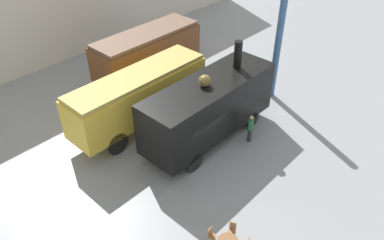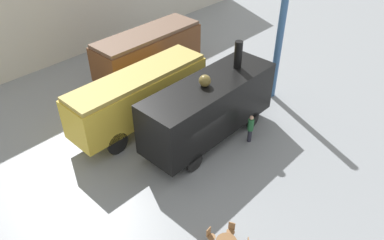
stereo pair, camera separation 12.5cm
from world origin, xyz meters
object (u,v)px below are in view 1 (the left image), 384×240
steam_locomotive (209,106)px  passenger_coach_wooden (147,51)px  passenger_coach_vintage (139,94)px  cafe_chair_0 (232,229)px  visitor_person (250,127)px

steam_locomotive → passenger_coach_wooden: bearing=73.1°
passenger_coach_vintage → steam_locomotive: steam_locomotive is taller
passenger_coach_vintage → steam_locomotive: bearing=-65.3°
cafe_chair_0 → passenger_coach_vintage: bearing=-131.1°
passenger_coach_wooden → cafe_chair_0: passenger_coach_wooden is taller
cafe_chair_0 → passenger_coach_wooden: bearing=-142.1°
steam_locomotive → cafe_chair_0: (-4.56, -5.28, -1.70)m
cafe_chair_0 → steam_locomotive: bearing=-155.0°
passenger_coach_vintage → steam_locomotive: 4.25m
steam_locomotive → cafe_chair_0: steam_locomotive is taller
passenger_coach_wooden → cafe_chair_0: 14.89m
passenger_coach_wooden → passenger_coach_vintage: bearing=-136.5°
steam_locomotive → visitor_person: steam_locomotive is taller
passenger_coach_vintage → cafe_chair_0: bearing=-106.9°
passenger_coach_wooden → passenger_coach_vintage: (-4.15, -3.94, -0.04)m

